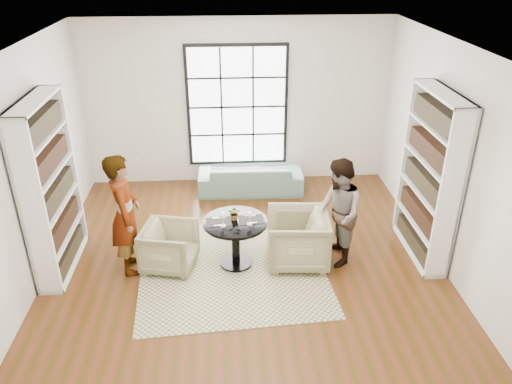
{
  "coord_description": "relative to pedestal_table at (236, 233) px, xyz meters",
  "views": [
    {
      "loc": [
        -0.25,
        -5.74,
        4.11
      ],
      "look_at": [
        0.17,
        0.4,
        1.01
      ],
      "focal_mm": 35.0,
      "sensor_mm": 36.0,
      "label": 1
    }
  ],
  "objects": [
    {
      "name": "ground",
      "position": [
        0.13,
        -0.14,
        -0.51
      ],
      "size": [
        6.0,
        6.0,
        0.0
      ],
      "primitive_type": "plane",
      "color": "#5B2C15"
    },
    {
      "name": "room_shell",
      "position": [
        0.13,
        0.4,
        0.74
      ],
      "size": [
        6.0,
        6.01,
        6.0
      ],
      "color": "silver",
      "rests_on": "ground"
    },
    {
      "name": "rug",
      "position": [
        -0.06,
        -0.08,
        -0.51
      ],
      "size": [
        2.71,
        2.71,
        0.01
      ],
      "primitive_type": "cube",
      "rotation": [
        0.0,
        0.0,
        0.07
      ],
      "color": "#C2BF91",
      "rests_on": "ground"
    },
    {
      "name": "pedestal_table",
      "position": [
        0.0,
        0.0,
        0.0
      ],
      "size": [
        0.88,
        0.88,
        0.71
      ],
      "rotation": [
        0.0,
        0.0,
        0.09
      ],
      "color": "black",
      "rests_on": "ground"
    },
    {
      "name": "sofa",
      "position": [
        0.34,
        2.31,
        -0.24
      ],
      "size": [
        1.89,
        0.79,
        0.55
      ],
      "primitive_type": "imported",
      "rotation": [
        0.0,
        0.0,
        3.11
      ],
      "color": "slate",
      "rests_on": "ground"
    },
    {
      "name": "armchair_left",
      "position": [
        -0.92,
        0.01,
        -0.19
      ],
      "size": [
        0.84,
        0.83,
        0.64
      ],
      "primitive_type": "imported",
      "rotation": [
        0.0,
        0.0,
        1.35
      ],
      "color": "#C2AD8A",
      "rests_on": "ground"
    },
    {
      "name": "armchair_right",
      "position": [
        0.86,
        0.0,
        -0.13
      ],
      "size": [
        0.91,
        0.89,
        0.77
      ],
      "primitive_type": "imported",
      "rotation": [
        0.0,
        0.0,
        -1.64
      ],
      "color": "tan",
      "rests_on": "ground"
    },
    {
      "name": "person_left",
      "position": [
        -1.47,
        0.01,
        0.34
      ],
      "size": [
        0.5,
        0.68,
        1.72
      ],
      "primitive_type": "imported",
      "rotation": [
        0.0,
        0.0,
        1.72
      ],
      "color": "gray",
      "rests_on": "ground"
    },
    {
      "name": "person_right",
      "position": [
        1.41,
        0.0,
        0.26
      ],
      "size": [
        0.62,
        0.78,
        1.55
      ],
      "primitive_type": "imported",
      "rotation": [
        0.0,
        0.0,
        -1.53
      ],
      "color": "gray",
      "rests_on": "ground"
    },
    {
      "name": "placemat_left",
      "position": [
        -0.23,
        -0.01,
        0.2
      ],
      "size": [
        0.36,
        0.29,
        0.01
      ],
      "primitive_type": "cube",
      "rotation": [
        0.0,
        0.0,
        0.09
      ],
      "color": "black",
      "rests_on": "pedestal_table"
    },
    {
      "name": "placemat_right",
      "position": [
        0.22,
        0.02,
        0.2
      ],
      "size": [
        0.36,
        0.29,
        0.01
      ],
      "primitive_type": "cube",
      "rotation": [
        0.0,
        0.0,
        0.09
      ],
      "color": "black",
      "rests_on": "pedestal_table"
    },
    {
      "name": "cutlery_left",
      "position": [
        -0.23,
        -0.01,
        0.2
      ],
      "size": [
        0.16,
        0.23,
        0.01
      ],
      "primitive_type": null,
      "rotation": [
        0.0,
        0.0,
        0.09
      ],
      "color": "silver",
      "rests_on": "placemat_left"
    },
    {
      "name": "cutlery_right",
      "position": [
        0.22,
        0.02,
        0.2
      ],
      "size": [
        0.16,
        0.23,
        0.01
      ],
      "primitive_type": null,
      "rotation": [
        0.0,
        0.0,
        0.09
      ],
      "color": "silver",
      "rests_on": "placemat_right"
    },
    {
      "name": "wine_glass_left",
      "position": [
        -0.17,
        -0.12,
        0.35
      ],
      "size": [
        0.1,
        0.1,
        0.22
      ],
      "color": "silver",
      "rests_on": "pedestal_table"
    },
    {
      "name": "wine_glass_right",
      "position": [
        0.19,
        -0.11,
        0.34
      ],
      "size": [
        0.09,
        0.09,
        0.2
      ],
      "color": "silver",
      "rests_on": "pedestal_table"
    },
    {
      "name": "flower_centerpiece",
      "position": [
        -0.01,
        0.04,
        0.29
      ],
      "size": [
        0.21,
        0.19,
        0.2
      ],
      "primitive_type": "imported",
      "rotation": [
        0.0,
        0.0,
        -0.21
      ],
      "color": "gray",
      "rests_on": "pedestal_table"
    }
  ]
}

